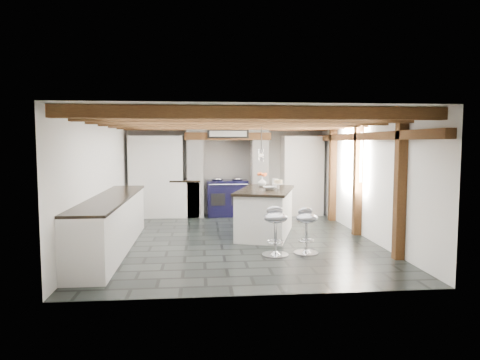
{
  "coord_description": "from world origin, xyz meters",
  "views": [
    {
      "loc": [
        -0.69,
        -7.96,
        1.83
      ],
      "look_at": [
        0.1,
        0.4,
        1.1
      ],
      "focal_mm": 32.0,
      "sensor_mm": 36.0,
      "label": 1
    }
  ],
  "objects": [
    {
      "name": "bar_stool_near",
      "position": [
        1.05,
        -1.14,
        0.47
      ],
      "size": [
        0.45,
        0.45,
        0.76
      ],
      "rotation": [
        0.0,
        0.0,
        0.24
      ],
      "color": "silver",
      "rests_on": "ground"
    },
    {
      "name": "ground",
      "position": [
        0.0,
        0.0,
        0.0
      ],
      "size": [
        6.0,
        6.0,
        0.0
      ],
      "primitive_type": "plane",
      "color": "black",
      "rests_on": "ground"
    },
    {
      "name": "bar_stool_far",
      "position": [
        0.52,
        -1.22,
        0.5
      ],
      "size": [
        0.43,
        0.43,
        0.81
      ],
      "rotation": [
        0.0,
        0.0,
        0.05
      ],
      "color": "silver",
      "rests_on": "ground"
    },
    {
      "name": "room_shell",
      "position": [
        -0.61,
        1.42,
        1.07
      ],
      "size": [
        6.0,
        6.03,
        6.0
      ],
      "color": "white",
      "rests_on": "ground"
    },
    {
      "name": "kitchen_island",
      "position": [
        0.6,
        0.37,
        0.47
      ],
      "size": [
        1.49,
        2.06,
        1.23
      ],
      "rotation": [
        0.0,
        0.0,
        -0.31
      ],
      "color": "white",
      "rests_on": "ground"
    },
    {
      "name": "range_cooker",
      "position": [
        0.0,
        2.68,
        0.47
      ],
      "size": [
        1.0,
        0.63,
        0.99
      ],
      "color": "black",
      "rests_on": "ground"
    }
  ]
}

